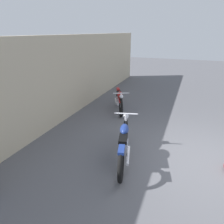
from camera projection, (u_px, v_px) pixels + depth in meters
ground_plane at (202, 163)px, 4.90m from camera, size 40.00×40.00×0.00m
building_wall at (37, 87)px, 5.94m from camera, size 18.00×0.30×2.82m
motorcycle_blue at (124, 143)px, 4.85m from camera, size 2.10×0.77×0.96m
motorcycle_red at (119, 100)px, 7.98m from camera, size 1.89×1.00×0.91m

